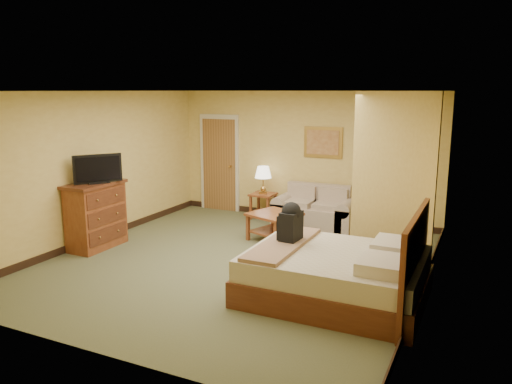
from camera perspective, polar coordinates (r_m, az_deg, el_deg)
The scene contains 17 objects.
floor at distance 7.78m, azimuth -2.29°, elevation -8.06°, with size 6.00×6.00×0.00m, color #555939.
ceiling at distance 7.33m, azimuth -2.45°, elevation 11.46°, with size 6.00×6.00×0.00m, color white.
back_wall at distance 10.17m, azimuth 5.54°, elevation 4.10°, with size 5.50×0.02×2.60m, color #D8B95C.
left_wall at distance 9.04m, azimuth -18.00°, elevation 2.66°, with size 0.02×6.00×2.60m, color #D8B95C.
right_wall at distance 6.65m, azimuth 19.12°, elevation -0.47°, with size 0.02×6.00×2.60m, color #D8B95C.
partition at distance 7.63m, azimuth 15.45°, elevation 1.24°, with size 1.20×0.15×2.60m, color #D8B95C.
door at distance 10.98m, azimuth -4.18°, elevation 3.27°, with size 0.94×0.16×2.10m.
baseboard at distance 10.39m, azimuth 5.38°, elevation -2.70°, with size 5.50×0.02×0.12m, color black.
loveseat at distance 9.83m, azimuth 6.73°, elevation -2.36°, with size 1.57×0.73×0.80m.
side_table at distance 10.29m, azimuth 0.81°, elevation -1.14°, with size 0.48×0.48×0.53m.
table_lamp at distance 10.18m, azimuth 0.82°, elevation 2.19°, with size 0.34×0.34×0.56m.
coffee_table at distance 8.81m, azimuth 2.11°, elevation -3.30°, with size 0.97×0.97×0.49m.
wall_picture at distance 9.98m, azimuth 7.66°, elevation 5.65°, with size 0.79×0.04×0.61m.
dresser at distance 8.77m, azimuth -17.81°, elevation -2.52°, with size 0.55×1.04×1.11m.
tv at distance 8.55m, azimuth -17.64°, elevation 2.45°, with size 0.49×0.67×0.48m.
bed at distance 6.49m, azimuth 9.54°, elevation -9.21°, with size 2.21×1.88×1.21m.
backpack at distance 6.66m, azimuth 4.04°, elevation -3.42°, with size 0.26×0.34×0.57m.
Camera 1 is at (3.42, -6.48, 2.62)m, focal length 35.00 mm.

